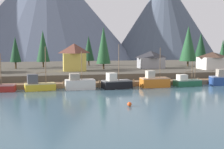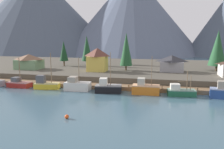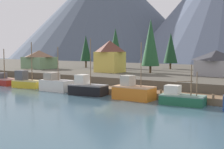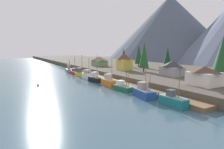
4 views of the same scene
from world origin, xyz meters
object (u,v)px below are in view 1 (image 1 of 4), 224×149
at_px(fishing_boat_yellow, 38,85).
at_px(conifer_centre, 103,45).
at_px(conifer_near_left, 223,51).
at_px(conifer_back_left, 201,46).
at_px(fishing_boat_blue, 223,79).
at_px(fishing_boat_black, 116,83).
at_px(conifer_near_right, 15,49).
at_px(channel_buoy, 129,104).
at_px(conifer_back_right, 89,48).
at_px(conifer_mid_left, 188,43).
at_px(fishing_boat_orange, 154,81).
at_px(house_yellow, 74,57).
at_px(house_white, 212,60).
at_px(conifer_mid_right, 43,46).
at_px(fishing_boat_green, 187,82).
at_px(fishing_boat_white, 79,83).
at_px(house_grey, 151,59).

relative_size(fishing_boat_yellow, conifer_centre, 0.76).
height_order(conifer_near_left, conifer_back_left, conifer_back_left).
bearing_deg(fishing_boat_blue, fishing_boat_black, -171.43).
height_order(conifer_near_right, channel_buoy, conifer_near_right).
height_order(conifer_back_right, conifer_centre, conifer_centre).
distance_m(fishing_boat_yellow, channel_buoy, 24.54).
height_order(fishing_boat_black, channel_buoy, fishing_boat_black).
xyz_separation_m(fishing_boat_yellow, conifer_back_right, (15.24, 35.99, 6.97)).
xyz_separation_m(fishing_boat_yellow, conifer_mid_left, (45.85, 26.05, 8.58)).
bearing_deg(fishing_boat_yellow, channel_buoy, -63.01).
bearing_deg(conifer_near_left, conifer_mid_left, -171.58).
relative_size(fishing_boat_black, fishing_boat_orange, 1.08).
bearing_deg(house_yellow, house_white, -2.71).
bearing_deg(conifer_mid_left, conifer_mid_right, 173.76).
xyz_separation_m(conifer_centre, channel_buoy, (-2.97, -40.28, -8.99)).
height_order(fishing_boat_green, conifer_back_right, conifer_back_right).
height_order(fishing_boat_yellow, conifer_mid_right, conifer_mid_right).
relative_size(fishing_boat_black, fishing_boat_green, 1.51).
relative_size(fishing_boat_blue, conifer_centre, 0.59).
xyz_separation_m(fishing_boat_blue, conifer_back_right, (-27.44, 36.07, 6.83)).
bearing_deg(fishing_boat_green, conifer_mid_left, 58.24).
height_order(conifer_mid_left, conifer_centre, conifer_mid_left).
relative_size(conifer_near_left, conifer_mid_left, 0.67).
distance_m(conifer_mid_left, conifer_back_right, 32.22).
bearing_deg(house_yellow, fishing_boat_black, -65.99).
relative_size(fishing_boat_white, channel_buoy, 11.80).
bearing_deg(conifer_back_right, conifer_near_left, -10.26).
bearing_deg(fishing_boat_orange, house_grey, 72.48).
relative_size(conifer_near_left, conifer_near_right, 0.92).
distance_m(house_white, conifer_near_right, 56.68).
relative_size(fishing_boat_yellow, conifer_near_left, 1.07).
height_order(house_white, conifer_back_left, conifer_back_left).
height_order(fishing_boat_yellow, conifer_mid_left, conifer_mid_left).
relative_size(fishing_boat_white, fishing_boat_green, 1.29).
xyz_separation_m(house_yellow, channel_buoy, (5.59, -36.55, -5.89)).
bearing_deg(conifer_back_left, house_yellow, -162.87).
height_order(fishing_boat_blue, conifer_near_left, conifer_near_left).
bearing_deg(fishing_boat_blue, conifer_near_left, 67.55).
bearing_deg(conifer_mid_right, fishing_boat_blue, -36.45).
xyz_separation_m(fishing_boat_blue, conifer_near_right, (-49.83, 27.30, 6.78)).
xyz_separation_m(fishing_boat_orange, house_white, (22.57, 14.82, 3.72)).
bearing_deg(conifer_near_left, fishing_boat_orange, -140.37).
xyz_separation_m(fishing_boat_black, channel_buoy, (-2.04, -19.42, -0.83)).
xyz_separation_m(house_white, conifer_back_left, (4.22, 15.22, 3.87)).
height_order(fishing_boat_black, fishing_boat_blue, fishing_boat_black).
bearing_deg(fishing_boat_orange, house_yellow, 133.97).
xyz_separation_m(conifer_back_right, conifer_centre, (2.24, -15.47, 1.17)).
relative_size(conifer_mid_left, conifer_back_right, 1.31).
relative_size(fishing_boat_yellow, fishing_boat_green, 1.44).
xyz_separation_m(conifer_mid_right, conifer_back_right, (14.64, 4.99, -0.83)).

